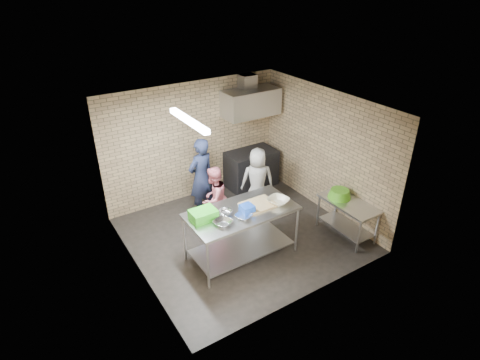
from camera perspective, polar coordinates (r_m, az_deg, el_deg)
name	(u,v)px	position (r m, az deg, el deg)	size (l,w,h in m)	color
floor	(241,235)	(8.17, 0.16, -7.87)	(4.20, 4.20, 0.00)	black
ceiling	(241,106)	(6.93, 0.20, 10.48)	(4.20, 4.20, 0.00)	black
back_wall	(193,141)	(9.04, -6.71, 5.52)	(4.20, 0.06, 2.70)	tan
front_wall	(313,228)	(6.11, 10.43, -6.84)	(4.20, 0.06, 2.70)	tan
left_wall	(132,209)	(6.70, -15.14, -3.96)	(0.06, 4.00, 2.70)	tan
right_wall	(324,152)	(8.66, 11.99, 4.01)	(0.06, 4.00, 2.70)	tan
prep_table	(242,233)	(7.37, 0.22, -7.62)	(1.98, 0.99, 0.99)	#B6BABD
side_counter	(347,218)	(8.26, 15.02, -5.34)	(0.60, 1.20, 0.75)	silver
stove	(251,169)	(9.75, 1.61, 1.65)	(1.20, 0.70, 0.90)	black
range_hood	(251,103)	(9.17, 1.58, 11.02)	(1.30, 0.60, 0.60)	silver
hood_duct	(247,81)	(9.17, 1.07, 13.95)	(0.35, 0.30, 0.30)	#A5A8AD
wall_shelf	(257,106)	(9.54, 2.43, 10.56)	(0.80, 0.20, 0.04)	#3F2B19
fluorescent_fixture	(189,121)	(6.49, -7.34, 8.44)	(0.10, 1.25, 0.08)	white
green_crate	(203,215)	(6.84, -5.27, -4.99)	(0.44, 0.33, 0.18)	green
blue_tub	(247,209)	(7.01, 1.02, -4.14)	(0.22, 0.22, 0.14)	blue
cutting_board	(258,205)	(7.24, 2.65, -3.54)	(0.60, 0.46, 0.03)	tan
mixing_bowl_a	(223,223)	(6.71, -2.45, -6.12)	(0.31, 0.31, 0.08)	#BBBDC2
mixing_bowl_b	(226,212)	(6.98, -2.07, -4.65)	(0.24, 0.24, 0.07)	silver
mixing_bowl_c	(244,216)	(6.87, 0.52, -5.21)	(0.28, 0.28, 0.07)	silver
ceramic_bowl	(278,201)	(7.31, 5.49, -3.00)	(0.38, 0.38, 0.09)	beige
green_basin	(340,194)	(8.16, 14.07, -1.89)	(0.46, 0.46, 0.17)	#59C626
bottle_red	(248,103)	(9.37, 1.17, 10.95)	(0.07, 0.07, 0.18)	#B22619
bottle_green	(262,101)	(9.59, 3.20, 11.24)	(0.06, 0.06, 0.15)	green
man_navy	(201,178)	(8.44, -5.58, 0.34)	(0.64, 0.42, 1.77)	#141934
woman_pink	(214,198)	(8.06, -3.77, -2.66)	(0.66, 0.52, 1.37)	pink
woman_white	(257,180)	(8.65, 2.51, 0.02)	(0.71, 0.46, 1.45)	silver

